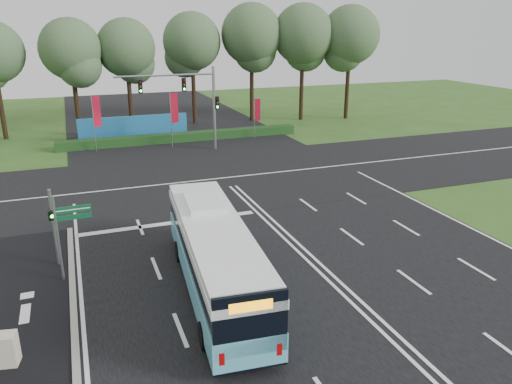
# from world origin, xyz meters

# --- Properties ---
(ground) EXTENTS (120.00, 120.00, 0.00)m
(ground) POSITION_xyz_m (0.00, 0.00, 0.00)
(ground) COLOR #2F531B
(ground) RESTS_ON ground
(road_main) EXTENTS (20.00, 120.00, 0.04)m
(road_main) POSITION_xyz_m (0.00, 0.00, 0.02)
(road_main) COLOR black
(road_main) RESTS_ON ground
(road_cross) EXTENTS (120.00, 14.00, 0.05)m
(road_cross) POSITION_xyz_m (0.00, 12.00, 0.03)
(road_cross) COLOR black
(road_cross) RESTS_ON ground
(bike_path) EXTENTS (5.00, 18.00, 0.06)m
(bike_path) POSITION_xyz_m (-12.50, -3.00, 0.03)
(bike_path) COLOR black
(bike_path) RESTS_ON ground
(kerb_strip) EXTENTS (0.25, 18.00, 0.12)m
(kerb_strip) POSITION_xyz_m (-10.10, -3.00, 0.06)
(kerb_strip) COLOR gray
(kerb_strip) RESTS_ON ground
(city_bus) EXTENTS (3.30, 11.33, 3.21)m
(city_bus) POSITION_xyz_m (-4.67, -2.83, 1.61)
(city_bus) COLOR #57B3CB
(city_bus) RESTS_ON ground
(pedestrian_signal) EXTENTS (0.32, 0.42, 3.59)m
(pedestrian_signal) POSITION_xyz_m (-10.62, 1.84, 1.96)
(pedestrian_signal) COLOR gray
(pedestrian_signal) RESTS_ON ground
(street_sign) EXTENTS (1.48, 0.13, 3.79)m
(street_sign) POSITION_xyz_m (-10.11, 0.30, 2.40)
(street_sign) COLOR gray
(street_sign) RESTS_ON ground
(utility_cabinet) EXTENTS (0.77, 0.68, 1.13)m
(utility_cabinet) POSITION_xyz_m (-12.11, -4.94, 0.56)
(utility_cabinet) COLOR beige
(utility_cabinet) RESTS_ON ground
(banner_flag_left) EXTENTS (0.69, 0.20, 4.74)m
(banner_flag_left) POSITION_xyz_m (-7.43, 23.28, 3.08)
(banner_flag_left) COLOR gray
(banner_flag_left) RESTS_ON ground
(banner_flag_mid) EXTENTS (0.71, 0.12, 4.79)m
(banner_flag_mid) POSITION_xyz_m (-1.04, 22.70, 3.11)
(banner_flag_mid) COLOR gray
(banner_flag_mid) RESTS_ON ground
(banner_flag_right) EXTENTS (0.54, 0.24, 3.83)m
(banner_flag_right) POSITION_xyz_m (6.86, 23.24, 2.52)
(banner_flag_right) COLOR gray
(banner_flag_right) RESTS_ON ground
(traffic_light_gantry) EXTENTS (8.41, 0.28, 7.00)m
(traffic_light_gantry) POSITION_xyz_m (0.21, 20.50, 4.66)
(traffic_light_gantry) COLOR gray
(traffic_light_gantry) RESTS_ON ground
(hedge) EXTENTS (22.00, 1.20, 0.80)m
(hedge) POSITION_xyz_m (0.00, 24.50, 0.40)
(hedge) COLOR #183814
(hedge) RESTS_ON ground
(blue_hoarding) EXTENTS (10.00, 0.30, 2.20)m
(blue_hoarding) POSITION_xyz_m (-4.00, 27.00, 1.10)
(blue_hoarding) COLOR #1C629A
(blue_hoarding) RESTS_ON ground
(eucalyptus_row) EXTENTS (46.89, 9.30, 12.49)m
(eucalyptus_row) POSITION_xyz_m (2.61, 31.11, 8.60)
(eucalyptus_row) COLOR black
(eucalyptus_row) RESTS_ON ground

